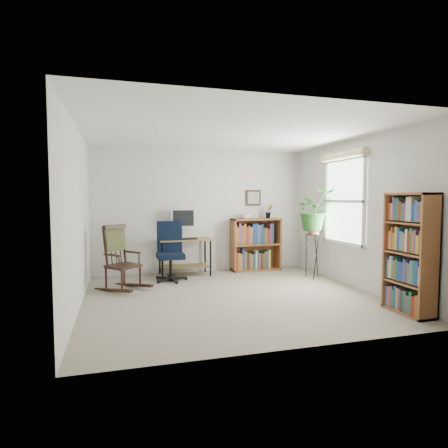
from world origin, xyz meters
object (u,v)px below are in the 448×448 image
object	(u,v)px
tall_bookshelf	(410,254)
low_bookshelf	(256,244)
rocking_chair	(123,257)
desk	(185,257)
office_chair	(170,251)

from	to	relation	value
tall_bookshelf	low_bookshelf	bearing A→B (deg)	104.99
rocking_chair	tall_bookshelf	world-z (taller)	tall_bookshelf
desk	tall_bookshelf	distance (m)	3.87
rocking_chair	tall_bookshelf	distance (m)	4.11
office_chair	low_bookshelf	world-z (taller)	office_chair
low_bookshelf	office_chair	bearing A→B (deg)	-163.55
office_chair	tall_bookshelf	size ratio (longest dim) A/B	0.70
desk	rocking_chair	distance (m)	1.42
office_chair	rocking_chair	bearing A→B (deg)	-148.45
tall_bookshelf	office_chair	bearing A→B (deg)	134.81
low_bookshelf	desk	bearing A→B (deg)	-175.32
office_chair	low_bookshelf	distance (m)	1.86
office_chair	rocking_chair	xyz separation A→B (m)	(-0.80, -0.43, -0.00)
low_bookshelf	tall_bookshelf	world-z (taller)	tall_bookshelf
desk	low_bookshelf	world-z (taller)	low_bookshelf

